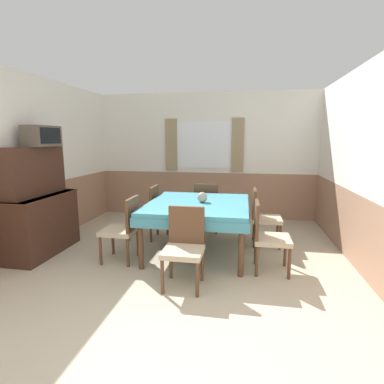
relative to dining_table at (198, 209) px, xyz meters
The scene contains 14 objects.
ground_plane 2.58m from the dining_table, 94.20° to the right, with size 16.00×16.00×0.00m, color tan.
wall_back 2.24m from the dining_table, 94.94° to the left, with size 4.95×0.10×2.60m.
wall_left 2.58m from the dining_table, behind, with size 0.05×5.00×2.60m.
wall_right 2.22m from the dining_table, ahead, with size 0.05×5.00×2.60m.
dining_table is the anchor object (origin of this frame).
chair_left_far 1.08m from the dining_table, 152.64° to the left, with size 0.44×0.44×0.89m.
chair_right_far 1.08m from the dining_table, 27.36° to the left, with size 0.44×0.44×0.89m.
chair_left_near 1.08m from the dining_table, 152.64° to the right, with size 0.44×0.44×0.89m.
chair_right_near 1.08m from the dining_table, 27.36° to the right, with size 0.44×0.44×0.89m.
chair_head_window 1.03m from the dining_table, 90.00° to the left, with size 0.44×0.44×0.89m.
chair_head_near 1.03m from the dining_table, 90.00° to the right, with size 0.44×0.44×0.89m.
sideboard 2.28m from the dining_table, 169.19° to the right, with size 0.46×1.19×1.55m.
tv 2.45m from the dining_table, behind, with size 0.29×0.53×0.29m.
vase 0.19m from the dining_table, 18.18° to the left, with size 0.15×0.15×0.15m.
Camera 1 is at (0.83, -1.69, 1.65)m, focal length 28.00 mm.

